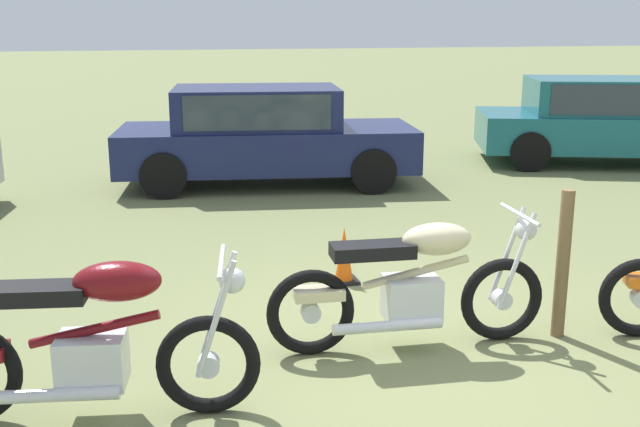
# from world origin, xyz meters

# --- Properties ---
(ground_plane) EXTENTS (120.00, 120.00, 0.00)m
(ground_plane) POSITION_xyz_m (0.00, 0.00, 0.00)
(ground_plane) COLOR olive
(motorcycle_maroon) EXTENTS (2.05, 0.67, 1.02)m
(motorcycle_maroon) POSITION_xyz_m (-2.24, -0.37, 0.49)
(motorcycle_maroon) COLOR black
(motorcycle_maroon) RESTS_ON ground
(motorcycle_cream) EXTENTS (2.11, 0.64, 1.02)m
(motorcycle_cream) POSITION_xyz_m (0.00, 0.15, 0.48)
(motorcycle_cream) COLOR black
(motorcycle_cream) RESTS_ON ground
(car_navy) EXTENTS (4.49, 2.32, 1.43)m
(car_navy) POSITION_xyz_m (-0.02, 6.17, 0.80)
(car_navy) COLOR #161E4C
(car_navy) RESTS_ON ground
(car_teal) EXTENTS (4.58, 3.11, 1.43)m
(car_teal) POSITION_xyz_m (5.86, 6.44, 0.80)
(car_teal) COLOR #19606B
(car_teal) RESTS_ON ground
(traffic_cone) EXTENTS (0.25, 0.25, 0.52)m
(traffic_cone) POSITION_xyz_m (-0.08, 1.66, 0.24)
(traffic_cone) COLOR #EA590F
(traffic_cone) RESTS_ON ground
(fence_post_wooden) EXTENTS (0.10, 0.10, 1.15)m
(fence_post_wooden) POSITION_xyz_m (1.17, 0.06, 0.58)
(fence_post_wooden) COLOR brown
(fence_post_wooden) RESTS_ON ground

